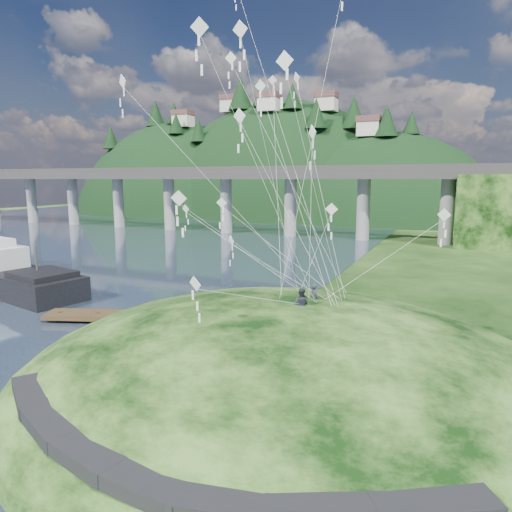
% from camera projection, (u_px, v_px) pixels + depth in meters
% --- Properties ---
extents(ground, '(320.00, 320.00, 0.00)m').
position_uv_depth(ground, '(160.00, 375.00, 28.91)').
color(ground, black).
rests_on(ground, ground).
extents(grass_hill, '(36.00, 32.00, 13.00)m').
position_uv_depth(grass_hill, '(289.00, 408.00, 27.74)').
color(grass_hill, black).
rests_on(grass_hill, ground).
extents(footpath, '(22.29, 5.84, 0.83)m').
position_uv_depth(footpath, '(168.00, 459.00, 16.79)').
color(footpath, black).
rests_on(footpath, ground).
extents(bridge, '(160.00, 11.00, 15.00)m').
position_uv_depth(bridge, '(248.00, 190.00, 100.99)').
color(bridge, '#2D2B2B').
rests_on(bridge, ground).
extents(far_ridge, '(153.00, 70.00, 94.50)m').
position_uv_depth(far_ridge, '(267.00, 236.00, 157.65)').
color(far_ridge, black).
rests_on(far_ridge, ground).
extents(work_barge, '(21.81, 9.99, 7.38)m').
position_uv_depth(work_barge, '(9.00, 275.00, 50.23)').
color(work_barge, black).
rests_on(work_barge, ground).
extents(wooden_dock, '(15.70, 7.81, 1.13)m').
position_uv_depth(wooden_dock, '(136.00, 316.00, 39.62)').
color(wooden_dock, '#342515').
rests_on(wooden_dock, ground).
extents(kite_flyers, '(1.10, 2.70, 2.04)m').
position_uv_depth(kite_flyers, '(305.00, 287.00, 27.02)').
color(kite_flyers, '#262933').
rests_on(kite_flyers, ground).
extents(kite_swarm, '(18.73, 16.94, 21.42)m').
position_uv_depth(kite_swarm, '(253.00, 140.00, 27.55)').
color(kite_swarm, silver).
rests_on(kite_swarm, ground).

